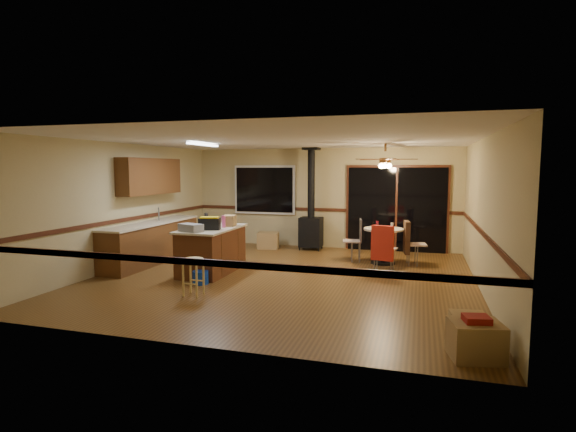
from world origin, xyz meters
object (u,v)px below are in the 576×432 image
at_px(dining_table, 383,240).
at_px(box_corner_a, 476,340).
at_px(kitchen_island, 212,250).
at_px(chair_near, 383,243).
at_px(toolbox_grey, 191,228).
at_px(bar_stool, 193,277).
at_px(box_corner_b, 468,327).
at_px(toolbox_black, 210,224).
at_px(chair_right, 408,237).
at_px(blue_bucket, 200,277).
at_px(wood_stove, 311,221).
at_px(box_under_window, 268,240).
at_px(chair_left, 357,235).

xyz_separation_m(dining_table, box_corner_a, (1.38, -4.76, -0.33)).
xyz_separation_m(kitchen_island, chair_near, (3.28, 0.94, 0.14)).
height_order(toolbox_grey, chair_near, toolbox_grey).
height_order(toolbox_grey, bar_stool, toolbox_grey).
height_order(box_corner_a, box_corner_b, box_corner_a).
distance_m(toolbox_black, chair_near, 3.43).
bearing_deg(dining_table, toolbox_black, -146.34).
xyz_separation_m(bar_stool, chair_right, (3.29, 3.44, 0.29)).
distance_m(toolbox_grey, chair_near, 3.76).
height_order(toolbox_grey, chair_right, toolbox_grey).
bearing_deg(blue_bucket, toolbox_grey, 137.35).
bearing_deg(toolbox_black, chair_near, 20.72).
xyz_separation_m(wood_stove, blue_bucket, (-1.09, -3.95, -0.61)).
distance_m(blue_bucket, chair_near, 3.61).
relative_size(blue_bucket, dining_table, 0.33).
xyz_separation_m(bar_stool, blue_bucket, (-0.24, 0.70, -0.19)).
xyz_separation_m(chair_near, box_corner_a, (1.32, -3.88, -0.39)).
height_order(toolbox_black, dining_table, toolbox_black).
relative_size(blue_bucket, box_corner_b, 0.70).
xyz_separation_m(dining_table, box_under_window, (-3.03, 1.06, -0.32)).
xyz_separation_m(dining_table, chair_left, (-0.60, 0.12, 0.06)).
bearing_deg(wood_stove, box_under_window, -171.07).
bearing_deg(wood_stove, chair_near, -46.81).
height_order(chair_right, box_corner_b, chair_right).
height_order(bar_stool, blue_bucket, bar_stool).
distance_m(wood_stove, box_under_window, 1.23).
relative_size(toolbox_grey, dining_table, 0.53).
bearing_deg(dining_table, box_under_window, 160.74).
relative_size(wood_stove, chair_left, 4.89).
height_order(toolbox_black, chair_right, toolbox_black).
height_order(blue_bucket, box_corner_b, box_corner_b).
bearing_deg(toolbox_grey, box_under_window, 84.52).
bearing_deg(dining_table, box_corner_a, -73.88).
bearing_deg(dining_table, blue_bucket, -137.89).
relative_size(chair_left, box_under_window, 0.97).
height_order(toolbox_black, chair_left, toolbox_black).
distance_m(toolbox_black, chair_right, 4.23).
relative_size(blue_bucket, chair_near, 0.41).
distance_m(chair_near, box_corner_a, 4.12).
distance_m(wood_stove, toolbox_grey, 3.91).
height_order(blue_bucket, box_under_window, box_under_window).
distance_m(toolbox_black, box_under_window, 3.24).
relative_size(toolbox_grey, bar_stool, 0.74).
bearing_deg(kitchen_island, box_corner_b, -27.67).
relative_size(wood_stove, box_corner_a, 4.70).
xyz_separation_m(box_corner_a, box_corner_b, (-0.02, 0.54, -0.04)).
bearing_deg(dining_table, bar_stool, -129.05).
height_order(bar_stool, chair_near, chair_near).
bearing_deg(blue_bucket, box_corner_a, -24.92).
xyz_separation_m(toolbox_black, blue_bucket, (0.12, -0.64, -0.89)).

